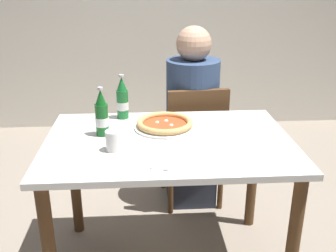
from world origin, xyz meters
TOP-DOWN VIEW (x-y plane):
  - dining_table_main at (0.00, 0.00)m, footprint 1.20×0.80m
  - chair_behind_table at (0.21, 0.61)m, footprint 0.44×0.44m
  - diner_seated at (0.20, 0.66)m, footprint 0.34×0.34m
  - pizza_margherita_near at (-0.01, 0.15)m, footprint 0.32×0.32m
  - beer_bottle_left at (-0.23, 0.32)m, footprint 0.07×0.07m
  - beer_bottle_center at (-0.32, 0.08)m, footprint 0.07×0.07m
  - napkin_with_cutlery at (-0.05, -0.23)m, footprint 0.21×0.21m
  - paper_cup at (-0.26, -0.11)m, footprint 0.07×0.07m

SIDE VIEW (x-z plane):
  - chair_behind_table at x=0.21m, z-range 0.06..0.91m
  - diner_seated at x=0.20m, z-range -0.02..1.19m
  - dining_table_main at x=0.00m, z-range 0.26..1.01m
  - napkin_with_cutlery at x=-0.05m, z-range 0.75..0.76m
  - pizza_margherita_near at x=-0.01m, z-range 0.75..0.79m
  - paper_cup at x=-0.26m, z-range 0.75..0.84m
  - beer_bottle_left at x=-0.23m, z-range 0.73..0.98m
  - beer_bottle_center at x=-0.32m, z-range 0.73..0.98m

